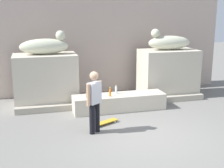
# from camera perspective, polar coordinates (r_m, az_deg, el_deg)

# --- Properties ---
(ground_plane) EXTENTS (40.00, 40.00, 0.00)m
(ground_plane) POSITION_cam_1_polar(r_m,az_deg,el_deg) (8.17, 5.62, -9.44)
(ground_plane) COLOR slate
(facade_wall) EXTENTS (9.81, 0.60, 6.66)m
(facade_wall) POSITION_cam_1_polar(r_m,az_deg,el_deg) (12.10, -2.19, 14.31)
(facade_wall) COLOR #BEA99C
(facade_wall) RESTS_ON ground_plane
(pedestal_left) EXTENTS (2.09, 1.22, 1.76)m
(pedestal_left) POSITION_cam_1_polar(r_m,az_deg,el_deg) (10.59, -12.23, 0.73)
(pedestal_left) COLOR beige
(pedestal_left) RESTS_ON ground_plane
(pedestal_right) EXTENTS (2.09, 1.22, 1.76)m
(pedestal_right) POSITION_cam_1_polar(r_m,az_deg,el_deg) (11.69, 10.39, 2.02)
(pedestal_right) COLOR beige
(pedestal_right) RESTS_ON ground_plane
(statue_reclining_left) EXTENTS (1.61, 0.58, 0.78)m
(statue_reclining_left) POSITION_cam_1_polar(r_m,az_deg,el_deg) (10.40, -12.35, 6.98)
(statue_reclining_left) COLOR beige
(statue_reclining_left) RESTS_ON pedestal_left
(statue_reclining_right) EXTENTS (1.62, 0.62, 0.78)m
(statue_reclining_right) POSITION_cam_1_polar(r_m,az_deg,el_deg) (11.50, 10.48, 7.69)
(statue_reclining_right) COLOR beige
(statue_reclining_right) RESTS_ON pedestal_right
(ledge_block) EXTENTS (3.01, 0.74, 0.52)m
(ledge_block) POSITION_cam_1_polar(r_m,az_deg,el_deg) (9.98, 1.36, -3.42)
(ledge_block) COLOR beige
(ledge_block) RESTS_ON ground_plane
(skater) EXTENTS (0.46, 0.37, 1.67)m
(skater) POSITION_cam_1_polar(r_m,az_deg,el_deg) (7.98, -3.32, -2.91)
(skater) COLOR black
(skater) RESTS_ON ground_plane
(skateboard) EXTENTS (0.81, 0.53, 0.08)m
(skateboard) POSITION_cam_1_polar(r_m,az_deg,el_deg) (8.82, -1.25, -7.13)
(skateboard) COLOR gold
(skateboard) RESTS_ON ground_plane
(bottle_orange) EXTENTS (0.07, 0.07, 0.29)m
(bottle_orange) POSITION_cam_1_polar(r_m,az_deg,el_deg) (9.68, -0.36, -1.61)
(bottle_orange) COLOR orange
(bottle_orange) RESTS_ON ledge_block
(bottle_clear) EXTENTS (0.07, 0.07, 0.29)m
(bottle_clear) POSITION_cam_1_polar(r_m,az_deg,el_deg) (9.99, 0.76, -1.12)
(bottle_clear) COLOR silver
(bottle_clear) RESTS_ON ledge_block
(bottle_brown) EXTENTS (0.07, 0.07, 0.32)m
(bottle_brown) POSITION_cam_1_polar(r_m,az_deg,el_deg) (9.58, -4.65, -1.74)
(bottle_brown) COLOR #593314
(bottle_brown) RESTS_ON ledge_block
(stair_step) EXTENTS (6.59, 0.50, 0.20)m
(stair_step) POSITION_cam_1_polar(r_m,az_deg,el_deg) (10.53, 0.51, -3.41)
(stair_step) COLOR #A9A08F
(stair_step) RESTS_ON ground_plane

